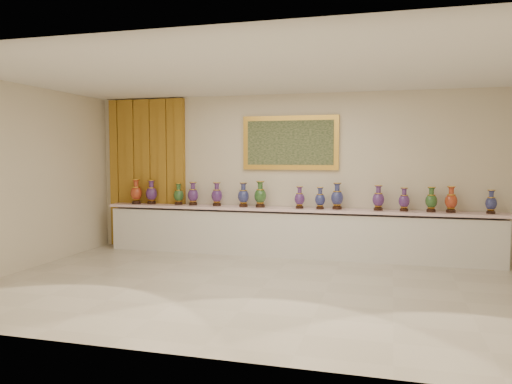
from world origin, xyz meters
TOP-DOWN VIEW (x-y plane):
  - ground at (0.00, 0.00)m, footprint 8.00×8.00m
  - room at (-2.56, 2.44)m, footprint 8.00×8.00m
  - counter at (0.00, 2.27)m, footprint 7.28×0.48m
  - vase_0 at (-3.17, 2.24)m, footprint 0.25×0.25m
  - vase_1 at (-2.86, 2.28)m, footprint 0.24×0.24m
  - vase_2 at (-2.28, 2.29)m, footprint 0.25×0.25m
  - vase_3 at (-1.98, 2.29)m, footprint 0.26×0.26m
  - vase_4 at (-1.48, 2.27)m, footprint 0.23×0.23m
  - vase_5 at (-0.94, 2.23)m, footprint 0.27×0.27m
  - vase_6 at (-0.62, 2.25)m, footprint 0.27×0.27m
  - vase_7 at (0.12, 2.23)m, footprint 0.20×0.20m
  - vase_8 at (0.50, 2.21)m, footprint 0.21×0.21m
  - vase_9 at (0.80, 2.26)m, footprint 0.28×0.28m
  - vase_10 at (1.51, 2.27)m, footprint 0.24×0.24m
  - vase_11 at (1.95, 2.27)m, footprint 0.21×0.21m
  - vase_12 at (2.39, 2.26)m, footprint 0.25×0.25m
  - vase_13 at (2.70, 2.25)m, footprint 0.23×0.23m
  - vase_14 at (3.33, 2.26)m, footprint 0.20×0.20m

SIDE VIEW (x-z plane):
  - ground at x=0.00m, z-range 0.00..0.00m
  - counter at x=0.00m, z-range -0.01..0.89m
  - vase_8 at x=0.50m, z-range 0.88..1.27m
  - vase_14 at x=3.33m, z-range 0.88..1.27m
  - vase_7 at x=0.12m, z-range 0.88..1.28m
  - vase_11 at x=1.95m, z-range 0.88..1.29m
  - vase_2 at x=-2.28m, z-range 0.88..1.30m
  - vase_12 at x=2.39m, z-range 0.88..1.31m
  - vase_10 at x=1.51m, z-range 0.88..1.32m
  - vase_13 at x=2.70m, z-range 0.88..1.32m
  - vase_3 at x=-1.98m, z-range 0.88..1.32m
  - vase_4 at x=-1.48m, z-range 0.88..1.33m
  - vase_5 at x=-0.94m, z-range 0.88..1.33m
  - vase_9 at x=0.80m, z-range 0.88..1.35m
  - vase_1 at x=-2.86m, z-range 0.88..1.35m
  - vase_6 at x=-0.62m, z-range 0.87..1.36m
  - vase_0 at x=-3.17m, z-range 0.87..1.37m
  - room at x=-2.56m, z-range -2.40..5.60m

